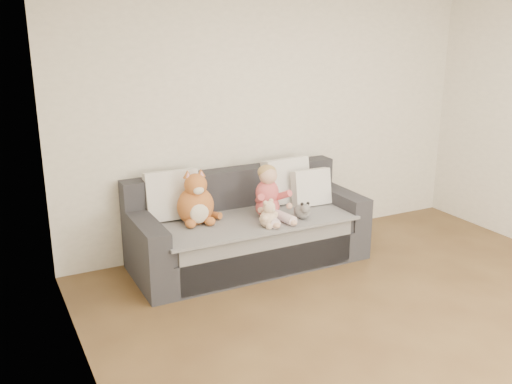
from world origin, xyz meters
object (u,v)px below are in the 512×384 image
Objects in this scene: plush_cat at (196,203)px; toddler at (269,196)px; sippy_cup at (267,212)px; sofa at (247,231)px; teddy_bear at (269,216)px.

toddler is at bearing -9.40° from plush_cat.
plush_cat is at bearing 163.65° from sippy_cup.
sofa is at bearing 139.06° from toddler.
sippy_cup is at bearing -142.20° from toddler.
toddler reaches higher than sippy_cup.
teddy_bear is 0.23m from sippy_cup.
toddler is 0.68m from plush_cat.
sippy_cup is at bearing -11.98° from plush_cat.
teddy_bear is at bearing -84.88° from sofa.
teddy_bear is at bearing -114.49° from sippy_cup.
sippy_cup is (0.09, 0.21, -0.04)m from teddy_bear.
sofa is at bearing 2.77° from plush_cat.
plush_cat is 4.21× the size of sippy_cup.
toddler is 1.96× the size of teddy_bear.
toddler reaches higher than sofa.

